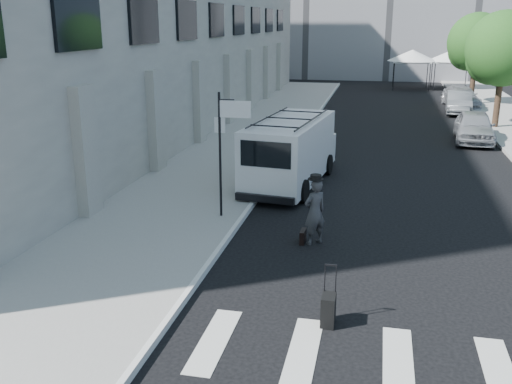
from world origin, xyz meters
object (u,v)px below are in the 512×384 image
at_px(suitcase, 328,310).
at_px(parked_car_b, 459,103).
at_px(parked_car_c, 461,97).
at_px(briefcase, 303,236).
at_px(cargo_van, 291,151).
at_px(businessman, 315,212).
at_px(parked_car_a, 474,127).

distance_m(suitcase, parked_car_b, 27.71).
xyz_separation_m(suitcase, parked_car_c, (5.87, 30.09, 0.37)).
relative_size(briefcase, suitcase, 0.38).
height_order(briefcase, cargo_van, cargo_van).
bearing_deg(briefcase, suitcase, -74.72).
bearing_deg(businessman, suitcase, 58.24).
height_order(businessman, briefcase, businessman).
bearing_deg(businessman, briefcase, -42.15).
bearing_deg(parked_car_b, suitcase, -96.86).
distance_m(briefcase, parked_car_b, 24.06).
bearing_deg(parked_car_c, parked_car_b, -104.73).
relative_size(businessman, cargo_van, 0.28).
xyz_separation_m(briefcase, parked_car_b, (6.45, 23.17, 0.50)).
bearing_deg(suitcase, parked_car_c, 79.37).
xyz_separation_m(briefcase, cargo_van, (-1.17, 5.42, 1.01)).
height_order(cargo_van, parked_car_b, cargo_van).
bearing_deg(cargo_van, businessman, -68.26).
distance_m(briefcase, parked_car_c, 26.99).
distance_m(parked_car_b, parked_car_c, 2.95).
relative_size(businessman, suitcase, 1.49).
relative_size(suitcase, cargo_van, 0.19).
bearing_deg(businessman, parked_car_a, -154.24).
xyz_separation_m(parked_car_a, parked_car_b, (0.34, 8.82, -0.05)).
relative_size(businessman, parked_car_b, 0.42).
bearing_deg(suitcase, briefcase, 104.71).
bearing_deg(briefcase, parked_car_c, 76.19).
height_order(suitcase, parked_car_c, parked_car_c).
relative_size(parked_car_a, parked_car_c, 0.92).
bearing_deg(suitcase, cargo_van, 103.48).
height_order(briefcase, parked_car_c, parked_car_c).
relative_size(suitcase, parked_car_b, 0.28).
bearing_deg(cargo_van, suitcase, -70.19).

